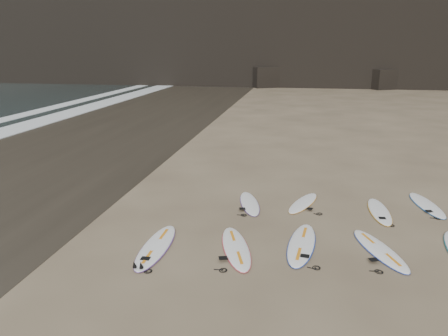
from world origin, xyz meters
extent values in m
plane|color=#897559|center=(0.00, 0.00, 0.00)|extent=(240.00, 240.00, 0.00)
cube|color=#383026|center=(-13.00, 10.00, 0.00)|extent=(12.00, 200.00, 0.01)
cube|color=black|center=(8.00, 45.00, 1.16)|extent=(4.23, 4.46, 2.33)
cube|color=black|center=(-6.00, 45.00, 1.25)|extent=(4.49, 4.76, 2.49)
ellipsoid|color=white|center=(-4.60, -0.83, 0.05)|extent=(0.68, 2.71, 0.10)
ellipsoid|color=white|center=(-2.57, -0.54, 0.05)|extent=(1.34, 2.64, 0.09)
ellipsoid|color=white|center=(-0.93, -0.04, 0.05)|extent=(0.92, 2.73, 0.10)
ellipsoid|color=white|center=(1.01, -0.03, 0.05)|extent=(1.44, 2.55, 0.09)
ellipsoid|color=white|center=(-2.62, 2.76, 0.04)|extent=(1.10, 2.34, 0.08)
ellipsoid|color=white|center=(-0.90, 3.10, 0.04)|extent=(1.24, 2.25, 0.08)
ellipsoid|color=white|center=(1.44, 2.75, 0.04)|extent=(0.65, 2.38, 0.08)
ellipsoid|color=white|center=(3.03, 3.60, 0.04)|extent=(0.94, 2.48, 0.09)
camera|label=1|loc=(-1.10, -10.58, 5.00)|focal=35.00mm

